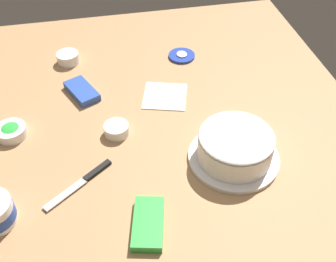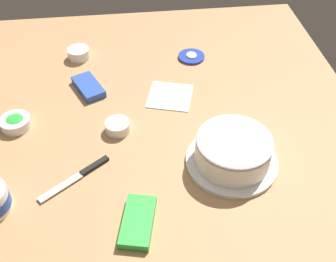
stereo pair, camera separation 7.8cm
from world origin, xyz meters
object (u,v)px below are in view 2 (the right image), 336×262
spreading_knife (81,174)px  candy_box_upper (138,222)px  sprinkle_bowl_green (15,122)px  paper_napkin (170,96)px  candy_box_lower (88,87)px  sprinkle_bowl_blue (118,126)px  frosted_cake (233,151)px  frosting_tub_lid (191,56)px  sprinkle_bowl_yellow (79,53)px

spreading_knife → candy_box_upper: size_ratio=1.29×
sprinkle_bowl_green → paper_napkin: (0.09, -0.52, -0.02)m
candy_box_lower → candy_box_upper: same height
sprinkle_bowl_blue → sprinkle_bowl_green: 0.34m
frosted_cake → candy_box_lower: size_ratio=1.89×
spreading_knife → paper_napkin: 0.45m
frosting_tub_lid → candy_box_upper: candy_box_upper is taller
sprinkle_bowl_yellow → candy_box_upper: (-0.80, -0.18, -0.01)m
spreading_knife → sprinkle_bowl_blue: bearing=-32.4°
sprinkle_bowl_blue → paper_napkin: bearing=-50.9°
sprinkle_bowl_yellow → sprinkle_bowl_green: 0.42m
spreading_knife → candy_box_upper: candy_box_upper is taller
frosting_tub_lid → paper_napkin: bearing=153.7°
frosting_tub_lid → paper_napkin: frosting_tub_lid is taller
spreading_knife → sprinkle_bowl_blue: (0.18, -0.11, 0.01)m
frosting_tub_lid → sprinkle_bowl_yellow: size_ratio=1.23×
spreading_knife → frosted_cake: bearing=-90.4°
sprinkle_bowl_yellow → paper_napkin: (-0.28, -0.33, -0.02)m
sprinkle_bowl_yellow → paper_napkin: sprinkle_bowl_yellow is taller
frosted_cake → candy_box_upper: frosted_cake is taller
frosting_tub_lid → frosted_cake: bearing=-177.0°
spreading_knife → frosting_tub_lid: bearing=-36.5°
frosting_tub_lid → sprinkle_bowl_blue: bearing=141.8°
frosting_tub_lid → candy_box_lower: (-0.16, 0.40, 0.01)m
sprinkle_bowl_green → sprinkle_bowl_blue: bearing=-100.1°
sprinkle_bowl_green → spreading_knife: bearing=-137.5°
frosting_tub_lid → paper_napkin: (-0.23, 0.11, -0.00)m
paper_napkin → frosting_tub_lid: bearing=-26.3°
sprinkle_bowl_yellow → sprinkle_bowl_green: bearing=153.3°
candy_box_upper → sprinkle_bowl_yellow: bearing=25.8°
candy_box_lower → paper_napkin: size_ratio=0.97×
sprinkle_bowl_green → sprinkle_bowl_yellow: bearing=-26.7°
candy_box_upper → paper_napkin: size_ratio=1.04×
sprinkle_bowl_blue → candy_box_lower: sprinkle_bowl_blue is taller
sprinkle_bowl_green → candy_box_upper: sprinkle_bowl_green is taller
sprinkle_bowl_green → paper_napkin: sprinkle_bowl_green is taller
spreading_knife → candy_box_lower: size_ratio=1.38×
candy_box_lower → paper_napkin: candy_box_lower is taller
spreading_knife → candy_box_upper: bearing=-140.5°
frosting_tub_lid → sprinkle_bowl_yellow: 0.45m
frosted_cake → spreading_knife: 0.45m
frosting_tub_lid → spreading_knife: bearing=143.5°
sprinkle_bowl_yellow → sprinkle_bowl_blue: sprinkle_bowl_yellow is taller
sprinkle_bowl_blue → candy_box_upper: (-0.36, -0.04, -0.01)m
candy_box_lower → paper_napkin: bearing=-129.2°
candy_box_lower → candy_box_upper: (-0.59, -0.14, -0.00)m
sprinkle_bowl_yellow → candy_box_upper: bearing=-167.4°
frosting_tub_lid → sprinkle_bowl_blue: 0.49m
frosting_tub_lid → candy_box_lower: bearing=111.5°
spreading_knife → sprinkle_bowl_blue: 0.21m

